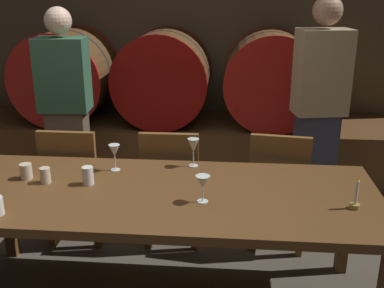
{
  "coord_description": "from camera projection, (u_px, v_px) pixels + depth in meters",
  "views": [
    {
      "loc": [
        0.63,
        -2.27,
        1.83
      ],
      "look_at": [
        0.37,
        0.67,
        0.81
      ],
      "focal_mm": 43.86,
      "sensor_mm": 36.0,
      "label": 1
    }
  ],
  "objects": [
    {
      "name": "dining_table",
      "position": [
        161.0,
        201.0,
        2.62
      ],
      "size": [
        2.42,
        0.95,
        0.73
      ],
      "color": "brown",
      "rests_on": "ground"
    },
    {
      "name": "wine_glass_left",
      "position": [
        114.0,
        151.0,
        2.85
      ],
      "size": [
        0.07,
        0.07,
        0.17
      ],
      "color": "white",
      "rests_on": "dining_table"
    },
    {
      "name": "guest_left",
      "position": [
        66.0,
        114.0,
        3.67
      ],
      "size": [
        0.39,
        0.26,
        1.66
      ],
      "rotation": [
        0.0,
        0.0,
        3.2
      ],
      "color": "brown",
      "rests_on": "ground"
    },
    {
      "name": "wine_barrel_left",
      "position": [
        67.0,
        75.0,
        4.58
      ],
      "size": [
        0.88,
        0.8,
        0.88
      ],
      "color": "#513319",
      "rests_on": "barrel_shelf"
    },
    {
      "name": "chair_center",
      "position": [
        171.0,
        181.0,
        3.33
      ],
      "size": [
        0.4,
        0.4,
        0.88
      ],
      "rotation": [
        0.0,
        0.0,
        3.15
      ],
      "color": "brown",
      "rests_on": "ground"
    },
    {
      "name": "cup_far_right",
      "position": [
        88.0,
        176.0,
        2.67
      ],
      "size": [
        0.06,
        0.06,
        0.11
      ],
      "primitive_type": "cylinder",
      "color": "white",
      "rests_on": "dining_table"
    },
    {
      "name": "wine_glass_center",
      "position": [
        193.0,
        146.0,
        2.92
      ],
      "size": [
        0.07,
        0.07,
        0.18
      ],
      "color": "silver",
      "rests_on": "dining_table"
    },
    {
      "name": "barrel_shelf",
      "position": [
        168.0,
        145.0,
        4.73
      ],
      "size": [
        5.46,
        0.9,
        0.53
      ],
      "primitive_type": "cube",
      "color": "brown",
      "rests_on": "ground"
    },
    {
      "name": "cup_center_right",
      "position": [
        45.0,
        175.0,
        2.7
      ],
      "size": [
        0.06,
        0.06,
        0.09
      ],
      "primitive_type": "cylinder",
      "color": "beige",
      "rests_on": "dining_table"
    },
    {
      "name": "guest_right",
      "position": [
        318.0,
        111.0,
        3.55
      ],
      "size": [
        0.42,
        0.3,
        1.74
      ],
      "rotation": [
        0.0,
        0.0,
        3.32
      ],
      "color": "#33384C",
      "rests_on": "ground"
    },
    {
      "name": "candle_center",
      "position": [
        355.0,
        200.0,
        2.39
      ],
      "size": [
        0.05,
        0.05,
        0.18
      ],
      "color": "olive",
      "rests_on": "dining_table"
    },
    {
      "name": "chair_left",
      "position": [
        75.0,
        179.0,
        3.36
      ],
      "size": [
        0.4,
        0.4,
        0.88
      ],
      "rotation": [
        0.0,
        0.0,
        3.14
      ],
      "color": "brown",
      "rests_on": "ground"
    },
    {
      "name": "wine_barrel_center",
      "position": [
        164.0,
        77.0,
        4.5
      ],
      "size": [
        0.88,
        0.8,
        0.88
      ],
      "color": "#513319",
      "rests_on": "barrel_shelf"
    },
    {
      "name": "wine_barrel_right",
      "position": [
        271.0,
        79.0,
        4.42
      ],
      "size": [
        0.88,
        0.8,
        0.88
      ],
      "color": "brown",
      "rests_on": "barrel_shelf"
    },
    {
      "name": "cup_far_left",
      "position": [
        26.0,
        171.0,
        2.75
      ],
      "size": [
        0.07,
        0.07,
        0.09
      ],
      "primitive_type": "cylinder",
      "color": "beige",
      "rests_on": "dining_table"
    },
    {
      "name": "back_wall",
      "position": [
        173.0,
        20.0,
        4.86
      ],
      "size": [
        6.07,
        0.24,
        2.9
      ],
      "primitive_type": "cube",
      "color": "brown",
      "rests_on": "ground"
    },
    {
      "name": "wine_glass_right",
      "position": [
        203.0,
        183.0,
        2.44
      ],
      "size": [
        0.08,
        0.08,
        0.15
      ],
      "color": "silver",
      "rests_on": "dining_table"
    },
    {
      "name": "chair_right",
      "position": [
        279.0,
        184.0,
        3.28
      ],
      "size": [
        0.45,
        0.45,
        0.88
      ],
      "rotation": [
        0.0,
        0.0,
        3.02
      ],
      "color": "brown",
      "rests_on": "ground"
    }
  ]
}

